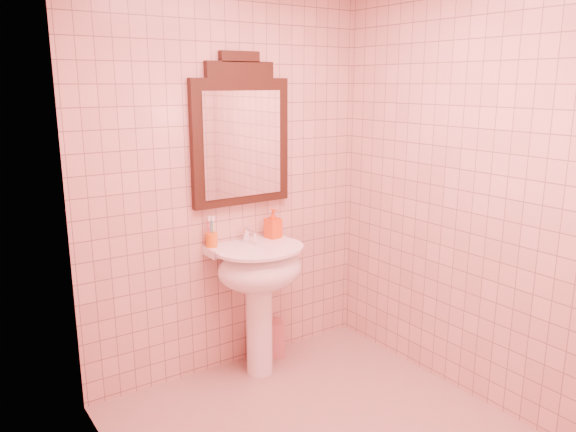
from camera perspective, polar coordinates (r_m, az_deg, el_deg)
back_wall at (r=3.59m, az=-6.03°, el=3.43°), size 2.00×0.02×2.50m
pedestal_sink at (r=3.59m, az=-2.92°, el=-6.25°), size 0.58×0.58×0.86m
faucet at (r=3.62m, az=-4.10°, el=-1.79°), size 0.04×0.16×0.11m
mirror at (r=3.57m, az=-4.80°, el=8.15°), size 0.68×0.06×0.95m
toothbrush_cup at (r=3.55m, az=-7.77°, el=-2.36°), size 0.07×0.07×0.17m
soap_dispenser at (r=3.70m, az=-1.53°, el=-0.77°), size 0.10×0.10×0.20m
towel at (r=4.01m, az=-2.00°, el=-12.34°), size 0.24×0.21×0.25m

